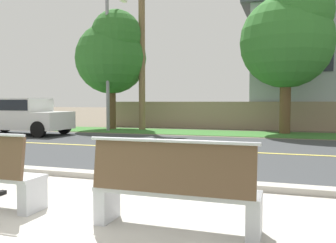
{
  "coord_description": "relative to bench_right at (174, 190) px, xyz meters",
  "views": [
    {
      "loc": [
        2.46,
        -3.28,
        1.39
      ],
      "look_at": [
        0.26,
        3.32,
        1.0
      ],
      "focal_mm": 37.75,
      "sensor_mm": 36.0,
      "label": 1
    }
  ],
  "objects": [
    {
      "name": "bench_right",
      "position": [
        0.0,
        0.0,
        0.0
      ],
      "size": [
        1.8,
        0.48,
        1.01
      ],
      "color": "silver",
      "rests_on": "ground_plane"
    },
    {
      "name": "shade_tree_left",
      "position": [
        1.22,
        12.63,
        3.81
      ],
      "size": [
        3.98,
        3.98,
        6.57
      ],
      "color": "brown",
      "rests_on": "ground_plane"
    },
    {
      "name": "ground_plane",
      "position": [
        -1.35,
        7.75,
        -0.45
      ],
      "size": [
        140.0,
        140.0,
        0.0
      ],
      "primitive_type": "plane",
      "color": "#665B4C"
    },
    {
      "name": "road_centre_line",
      "position": [
        -1.35,
        6.25,
        -0.45
      ],
      "size": [
        48.0,
        0.14,
        0.01
      ],
      "primitive_type": "cube",
      "color": "#E0CC4C",
      "rests_on": "ground_plane"
    },
    {
      "name": "shade_tree_far_left",
      "position": [
        -7.27,
        12.7,
        3.41
      ],
      "size": [
        3.61,
        3.61,
        5.96
      ],
      "color": "brown",
      "rests_on": "ground_plane"
    },
    {
      "name": "far_verge_grass",
      "position": [
        -1.35,
        12.0,
        -0.45
      ],
      "size": [
        48.0,
        2.8,
        0.02
      ],
      "primitive_type": "cube",
      "color": "#38702D",
      "rests_on": "ground_plane"
    },
    {
      "name": "curb_edge",
      "position": [
        -1.35,
        2.1,
        -0.4
      ],
      "size": [
        44.0,
        0.3,
        0.11
      ],
      "primitive_type": "cube",
      "color": "#ADA89E",
      "rests_on": "ground_plane"
    },
    {
      "name": "garden_wall",
      "position": [
        -1.66,
        14.69,
        0.25
      ],
      "size": [
        13.0,
        0.36,
        1.4
      ],
      "primitive_type": "cube",
      "color": "gray",
      "rests_on": "ground_plane"
    },
    {
      "name": "car_white_near",
      "position": [
        -9.56,
        8.65,
        0.4
      ],
      "size": [
        4.3,
        1.86,
        1.54
      ],
      "color": "silver",
      "rests_on": "ground_plane"
    },
    {
      "name": "streetlamp",
      "position": [
        -6.96,
        11.81,
        3.52
      ],
      "size": [
        0.24,
        2.1,
        6.94
      ],
      "color": "gray",
      "rests_on": "ground_plane"
    },
    {
      "name": "sidewalk_pavement",
      "position": [
        -1.35,
        0.15,
        -0.45
      ],
      "size": [
        44.0,
        3.6,
        0.01
      ],
      "primitive_type": "cube",
      "color": "#B7B2A8",
      "rests_on": "ground_plane"
    },
    {
      "name": "street_asphalt",
      "position": [
        -1.35,
        6.25,
        -0.45
      ],
      "size": [
        52.0,
        8.0,
        0.01
      ],
      "primitive_type": "cube",
      "color": "#383A3D",
      "rests_on": "ground_plane"
    }
  ]
}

